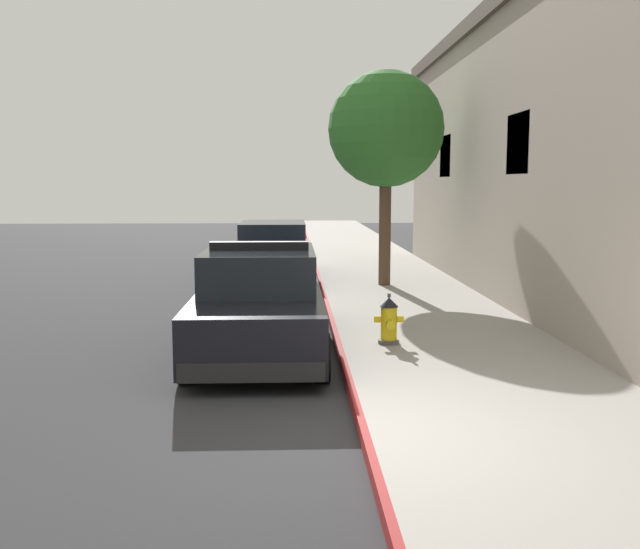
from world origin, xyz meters
name	(u,v)px	position (x,y,z in m)	size (l,w,h in m)	color
ground_plane	(138,298)	(-4.32, 10.00, -0.10)	(34.06, 60.00, 0.20)	#2B2B2D
sidewalk_pavement	(395,289)	(1.68, 10.00, 0.08)	(3.36, 60.00, 0.16)	#9E9991
curb_painted_edge	(322,290)	(-0.04, 10.00, 0.08)	(0.08, 60.00, 0.16)	maroon
police_cruiser	(260,304)	(-1.23, 4.07, 0.74)	(1.94, 4.84, 1.68)	black
parked_car_silver_ahead	(273,254)	(-1.23, 11.83, 0.74)	(1.94, 4.84, 1.56)	navy
fire_hydrant	(389,321)	(0.70, 3.86, 0.51)	(0.44, 0.40, 0.76)	#4C4C51
street_tree	(386,130)	(1.45, 10.23, 3.77)	(2.68, 2.68, 4.98)	brown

